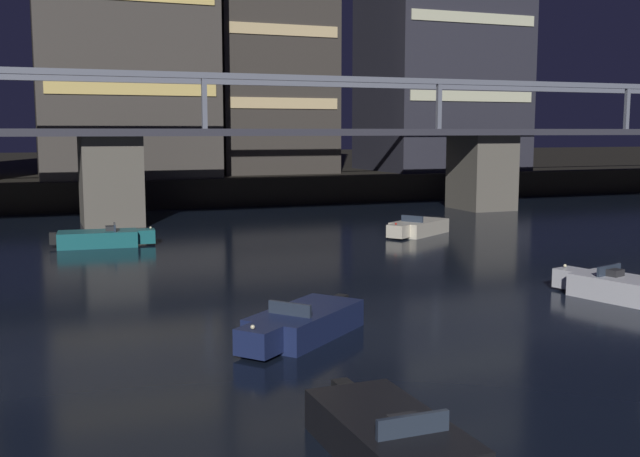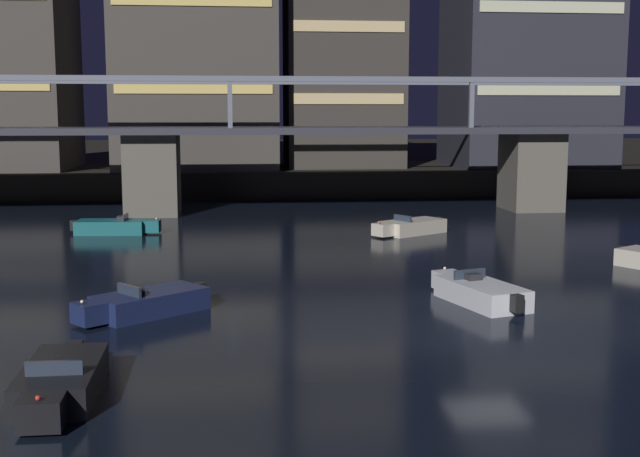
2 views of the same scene
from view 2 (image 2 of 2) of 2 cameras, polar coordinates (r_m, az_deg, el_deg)
The scene contains 8 objects.
ground_plane at distance 26.91m, azimuth 11.49°, elevation -7.32°, with size 400.00×400.00×0.00m, color black.
far_riverbank at distance 106.25m, azimuth -1.70°, elevation 4.86°, with size 240.00×80.00×2.20m, color black.
river_bridge at distance 58.39m, azimuth 1.84°, elevation 5.28°, with size 87.11×6.40×9.38m.
speedboat_near_left at distance 21.78m, azimuth -17.51°, elevation -10.10°, with size 1.85×5.20×1.16m.
speedboat_near_center at distance 29.64m, azimuth -11.98°, elevation -5.08°, with size 4.60×4.14×1.16m.
speedboat_near_right at distance 31.35m, azimuth 10.90°, elevation -4.33°, with size 2.84×5.17×1.16m.
speedboat_mid_center at distance 48.28m, azimuth 6.25°, elevation 0.11°, with size 4.79×3.80×1.16m.
speedboat_mid_right at distance 49.56m, azimuth -14.00°, elevation 0.12°, with size 5.23×2.11×1.16m.
Camera 2 is at (-7.94, -24.72, 7.07)m, focal length 46.32 mm.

